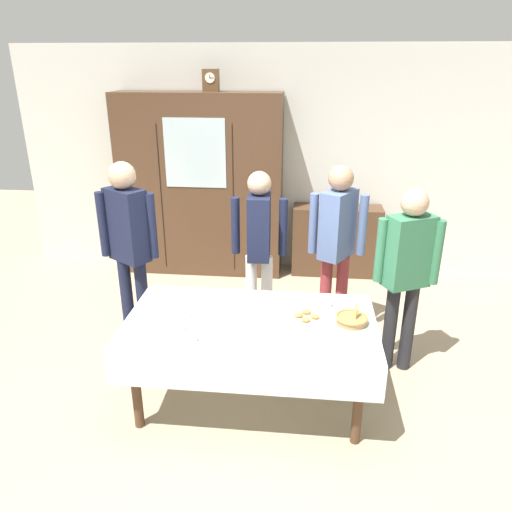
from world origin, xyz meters
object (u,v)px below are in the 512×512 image
object	(u,v)px
tea_cup_back_edge	(327,304)
person_by_cabinet	(259,239)
tea_cup_mid_right	(181,327)
bookshelf_low	(336,241)
tea_cup_mid_left	(192,338)
person_near_right_end	(337,237)
spoon_back_edge	(177,295)
tea_cup_front_edge	(186,314)
tea_cup_far_left	(247,326)
dining_table	(250,333)
spoon_mid_left	(360,346)
person_behind_table_left	(129,238)
spoon_front_edge	(232,298)
person_beside_shelf	(407,265)
wall_cabinet	(201,186)
book_stack	(338,202)
bread_basket	(352,319)
pastry_plate	(306,317)
mantel_clock	(211,80)

from	to	relation	value
tea_cup_back_edge	person_by_cabinet	world-z (taller)	person_by_cabinet
tea_cup_mid_right	bookshelf_low	bearing A→B (deg)	66.05
tea_cup_mid_left	person_near_right_end	bearing A→B (deg)	54.14
tea_cup_mid_left	spoon_back_edge	xyz separation A→B (m)	(-0.28, 0.68, -0.02)
tea_cup_front_edge	person_near_right_end	xyz separation A→B (m)	(1.15, 1.10, 0.26)
bookshelf_low	tea_cup_far_left	size ratio (longest dim) A/B	8.26
dining_table	bookshelf_low	world-z (taller)	bookshelf_low
tea_cup_mid_left	spoon_mid_left	distance (m)	1.13
person_behind_table_left	person_near_right_end	distance (m)	1.86
dining_table	spoon_back_edge	bearing A→B (deg)	149.40
spoon_front_edge	spoon_mid_left	bearing A→B (deg)	-32.92
dining_table	tea_cup_mid_right	xyz separation A→B (m)	(-0.47, -0.16, 0.12)
person_beside_shelf	wall_cabinet	bearing A→B (deg)	137.07
tea_cup_far_left	tea_cup_front_edge	xyz separation A→B (m)	(-0.47, 0.12, 0.00)
tea_cup_front_edge	person_beside_shelf	distance (m)	1.80
tea_cup_mid_right	tea_cup_mid_left	xyz separation A→B (m)	(0.11, -0.14, 0.00)
book_stack	spoon_front_edge	bearing A→B (deg)	-112.86
wall_cabinet	person_near_right_end	bearing A→B (deg)	-42.99
book_stack	person_behind_table_left	distance (m)	2.68
spoon_front_edge	person_behind_table_left	distance (m)	1.11
bread_basket	pastry_plate	world-z (taller)	bread_basket
book_stack	pastry_plate	world-z (taller)	book_stack
tea_cup_mid_left	person_by_cabinet	distance (m)	1.48
tea_cup_mid_left	person_beside_shelf	distance (m)	1.84
mantel_clock	person_beside_shelf	world-z (taller)	mantel_clock
tea_cup_front_edge	tea_cup_mid_right	bearing A→B (deg)	-88.98
spoon_front_edge	person_behind_table_left	size ratio (longest dim) A/B	0.07
mantel_clock	tea_cup_mid_right	world-z (taller)	mantel_clock
mantel_clock	bread_basket	xyz separation A→B (m)	(1.47, -2.52, -1.54)
dining_table	bookshelf_low	size ratio (longest dim) A/B	1.72
tea_cup_front_edge	bookshelf_low	bearing A→B (deg)	64.49
spoon_front_edge	tea_cup_back_edge	bearing A→B (deg)	-5.22
bookshelf_low	spoon_back_edge	distance (m)	2.68
tea_cup_front_edge	spoon_mid_left	distance (m)	1.28
dining_table	wall_cabinet	distance (m)	2.78
pastry_plate	person_beside_shelf	xyz separation A→B (m)	(0.80, 0.54, 0.23)
dining_table	book_stack	distance (m)	2.77
spoon_mid_left	person_behind_table_left	world-z (taller)	person_behind_table_left
bookshelf_low	pastry_plate	size ratio (longest dim) A/B	3.83
tea_cup_far_left	tea_cup_mid_right	distance (m)	0.47
dining_table	spoon_mid_left	xyz separation A→B (m)	(0.77, -0.25, 0.09)
book_stack	tea_cup_front_edge	distance (m)	2.90
wall_cabinet	person_near_right_end	world-z (taller)	wall_cabinet
bread_basket	person_near_right_end	size ratio (longest dim) A/B	0.14
person_behind_table_left	tea_cup_mid_left	bearing A→B (deg)	-53.48
mantel_clock	bookshelf_low	distance (m)	2.40
tea_cup_front_edge	person_beside_shelf	world-z (taller)	person_beside_shelf
book_stack	person_by_cabinet	size ratio (longest dim) A/B	0.14
dining_table	person_near_right_end	bearing A→B (deg)	59.25
spoon_front_edge	tea_cup_front_edge	bearing A→B (deg)	-130.00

